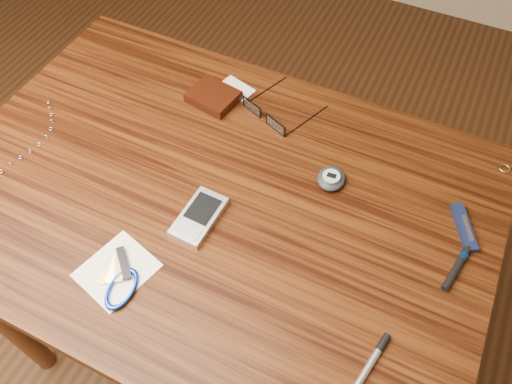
{
  "coord_description": "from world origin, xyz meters",
  "views": [
    {
      "loc": [
        0.3,
        -0.44,
        1.49
      ],
      "look_at": [
        0.07,
        0.03,
        0.76
      ],
      "focal_mm": 35.0,
      "sensor_mm": 36.0,
      "label": 1
    }
  ],
  "objects_px": {
    "notepad_keys": "(119,279)",
    "pocket_knife": "(464,227)",
    "eyeglasses": "(266,115)",
    "pedometer": "(331,178)",
    "pda_phone": "(199,217)",
    "wallet_and_card": "(214,96)",
    "desk": "(216,223)",
    "silver_pen": "(369,366)"
  },
  "relations": [
    {
      "from": "notepad_keys",
      "to": "pocket_knife",
      "type": "distance_m",
      "value": 0.59
    },
    {
      "from": "eyeglasses",
      "to": "pocket_knife",
      "type": "bearing_deg",
      "value": -12.14
    },
    {
      "from": "pedometer",
      "to": "notepad_keys",
      "type": "distance_m",
      "value": 0.41
    },
    {
      "from": "eyeglasses",
      "to": "pda_phone",
      "type": "bearing_deg",
      "value": -90.61
    },
    {
      "from": "notepad_keys",
      "to": "pocket_knife",
      "type": "height_order",
      "value": "pocket_knife"
    },
    {
      "from": "wallet_and_card",
      "to": "pedometer",
      "type": "xyz_separation_m",
      "value": [
        0.3,
        -0.1,
        0.0
      ]
    },
    {
      "from": "pda_phone",
      "to": "desk",
      "type": "bearing_deg",
      "value": 97.11
    },
    {
      "from": "eyeglasses",
      "to": "pocket_knife",
      "type": "xyz_separation_m",
      "value": [
        0.42,
        -0.09,
        -0.01
      ]
    },
    {
      "from": "desk",
      "to": "silver_pen",
      "type": "distance_m",
      "value": 0.41
    },
    {
      "from": "eyeglasses",
      "to": "pda_phone",
      "type": "xyz_separation_m",
      "value": [
        -0.0,
        -0.27,
        -0.0
      ]
    },
    {
      "from": "eyeglasses",
      "to": "notepad_keys",
      "type": "distance_m",
      "value": 0.43
    },
    {
      "from": "pda_phone",
      "to": "notepad_keys",
      "type": "bearing_deg",
      "value": -110.37
    },
    {
      "from": "pedometer",
      "to": "pda_phone",
      "type": "bearing_deg",
      "value": -135.14
    },
    {
      "from": "wallet_and_card",
      "to": "pocket_knife",
      "type": "height_order",
      "value": "wallet_and_card"
    },
    {
      "from": "wallet_and_card",
      "to": "notepad_keys",
      "type": "relative_size",
      "value": 0.96
    },
    {
      "from": "eyeglasses",
      "to": "notepad_keys",
      "type": "xyz_separation_m",
      "value": [
        -0.06,
        -0.43,
        -0.01
      ]
    },
    {
      "from": "pda_phone",
      "to": "silver_pen",
      "type": "bearing_deg",
      "value": -18.41
    },
    {
      "from": "pda_phone",
      "to": "pedometer",
      "type": "height_order",
      "value": "pedometer"
    },
    {
      "from": "pedometer",
      "to": "pocket_knife",
      "type": "relative_size",
      "value": 0.67
    },
    {
      "from": "pda_phone",
      "to": "notepad_keys",
      "type": "relative_size",
      "value": 0.83
    },
    {
      "from": "pda_phone",
      "to": "notepad_keys",
      "type": "height_order",
      "value": "pda_phone"
    },
    {
      "from": "desk",
      "to": "eyeglasses",
      "type": "height_order",
      "value": "eyeglasses"
    },
    {
      "from": "wallet_and_card",
      "to": "pedometer",
      "type": "bearing_deg",
      "value": -17.84
    },
    {
      "from": "notepad_keys",
      "to": "desk",
      "type": "bearing_deg",
      "value": 76.81
    },
    {
      "from": "pda_phone",
      "to": "pocket_knife",
      "type": "xyz_separation_m",
      "value": [
        0.42,
        0.18,
        -0.0
      ]
    },
    {
      "from": "desk",
      "to": "pocket_knife",
      "type": "height_order",
      "value": "pocket_knife"
    },
    {
      "from": "eyeglasses",
      "to": "pda_phone",
      "type": "distance_m",
      "value": 0.27
    },
    {
      "from": "wallet_and_card",
      "to": "notepad_keys",
      "type": "bearing_deg",
      "value": -82.03
    },
    {
      "from": "notepad_keys",
      "to": "silver_pen",
      "type": "height_order",
      "value": "same"
    },
    {
      "from": "eyeglasses",
      "to": "pedometer",
      "type": "bearing_deg",
      "value": -28.12
    },
    {
      "from": "wallet_and_card",
      "to": "eyeglasses",
      "type": "height_order",
      "value": "eyeglasses"
    },
    {
      "from": "pedometer",
      "to": "notepad_keys",
      "type": "height_order",
      "value": "pedometer"
    },
    {
      "from": "desk",
      "to": "pocket_knife",
      "type": "bearing_deg",
      "value": 15.72
    },
    {
      "from": "eyeglasses",
      "to": "silver_pen",
      "type": "height_order",
      "value": "eyeglasses"
    },
    {
      "from": "eyeglasses",
      "to": "silver_pen",
      "type": "xyz_separation_m",
      "value": [
        0.34,
        -0.39,
        -0.01
      ]
    },
    {
      "from": "desk",
      "to": "pedometer",
      "type": "height_order",
      "value": "pedometer"
    },
    {
      "from": "pocket_knife",
      "to": "silver_pen",
      "type": "bearing_deg",
      "value": -103.94
    },
    {
      "from": "pedometer",
      "to": "silver_pen",
      "type": "height_order",
      "value": "pedometer"
    },
    {
      "from": "desk",
      "to": "eyeglasses",
      "type": "bearing_deg",
      "value": 87.18
    },
    {
      "from": "pocket_knife",
      "to": "silver_pen",
      "type": "relative_size",
      "value": 0.69
    },
    {
      "from": "wallet_and_card",
      "to": "pda_phone",
      "type": "height_order",
      "value": "wallet_and_card"
    },
    {
      "from": "notepad_keys",
      "to": "silver_pen",
      "type": "relative_size",
      "value": 1.0
    }
  ]
}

